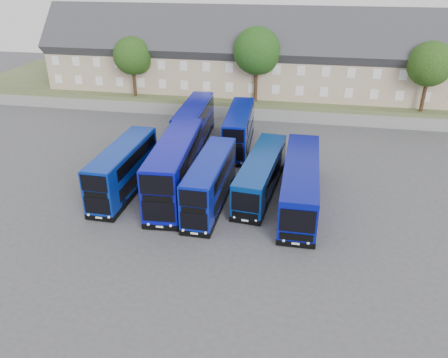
{
  "coord_description": "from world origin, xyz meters",
  "views": [
    {
      "loc": [
        8.2,
        -28.87,
        18.16
      ],
      "look_at": [
        2.28,
        2.39,
        2.2
      ],
      "focal_mm": 35.0,
      "sensor_mm": 36.0,
      "label": 1
    }
  ],
  "objects_px": {
    "coach_east_a": "(261,175)",
    "tree_east": "(431,66)",
    "dd_front_left": "(124,170)",
    "dd_front_mid": "(176,169)",
    "tree_west": "(134,57)",
    "tree_mid": "(258,53)"
  },
  "relations": [
    {
      "from": "coach_east_a",
      "to": "tree_east",
      "type": "distance_m",
      "value": 26.98
    },
    {
      "from": "dd_front_left",
      "to": "dd_front_mid",
      "type": "height_order",
      "value": "dd_front_mid"
    },
    {
      "from": "dd_front_mid",
      "to": "tree_west",
      "type": "height_order",
      "value": "tree_west"
    },
    {
      "from": "dd_front_mid",
      "to": "tree_mid",
      "type": "relative_size",
      "value": 1.34
    },
    {
      "from": "dd_front_left",
      "to": "tree_east",
      "type": "distance_m",
      "value": 36.77
    },
    {
      "from": "dd_front_mid",
      "to": "tree_mid",
      "type": "height_order",
      "value": "tree_mid"
    },
    {
      "from": "dd_front_mid",
      "to": "tree_west",
      "type": "xyz_separation_m",
      "value": [
        -11.81,
        21.87,
        4.68
      ]
    },
    {
      "from": "coach_east_a",
      "to": "tree_mid",
      "type": "bearing_deg",
      "value": 103.56
    },
    {
      "from": "coach_east_a",
      "to": "tree_west",
      "type": "bearing_deg",
      "value": 138.84
    },
    {
      "from": "dd_front_mid",
      "to": "coach_east_a",
      "type": "distance_m",
      "value": 7.37
    },
    {
      "from": "dd_front_left",
      "to": "tree_mid",
      "type": "relative_size",
      "value": 1.14
    },
    {
      "from": "dd_front_left",
      "to": "dd_front_mid",
      "type": "bearing_deg",
      "value": 6.71
    },
    {
      "from": "dd_front_left",
      "to": "tree_east",
      "type": "height_order",
      "value": "tree_east"
    },
    {
      "from": "tree_west",
      "to": "tree_east",
      "type": "distance_m",
      "value": 36.0
    },
    {
      "from": "dd_front_mid",
      "to": "tree_mid",
      "type": "xyz_separation_m",
      "value": [
        4.19,
        22.37,
        5.7
      ]
    },
    {
      "from": "tree_mid",
      "to": "dd_front_left",
      "type": "bearing_deg",
      "value": -110.9
    },
    {
      "from": "dd_front_left",
      "to": "tree_mid",
      "type": "xyz_separation_m",
      "value": [
        8.72,
        22.83,
        6.03
      ]
    },
    {
      "from": "dd_front_left",
      "to": "coach_east_a",
      "type": "distance_m",
      "value": 11.85
    },
    {
      "from": "coach_east_a",
      "to": "tree_west",
      "type": "height_order",
      "value": "tree_west"
    },
    {
      "from": "coach_east_a",
      "to": "tree_east",
      "type": "relative_size",
      "value": 1.45
    },
    {
      "from": "dd_front_mid",
      "to": "tree_east",
      "type": "height_order",
      "value": "tree_east"
    },
    {
      "from": "tree_mid",
      "to": "tree_east",
      "type": "relative_size",
      "value": 1.12
    }
  ]
}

